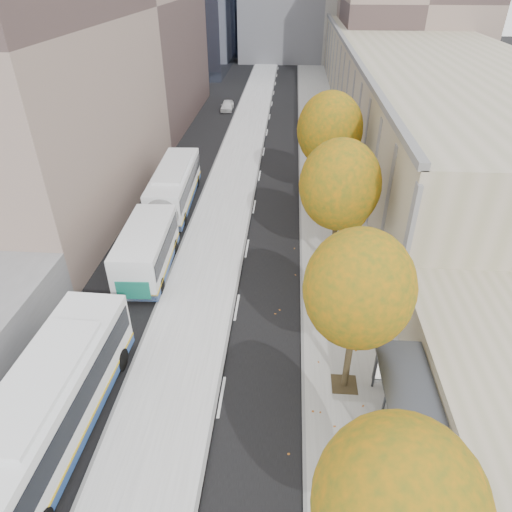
{
  "coord_description": "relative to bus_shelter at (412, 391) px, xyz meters",
  "views": [
    {
      "loc": [
        0.78,
        -0.88,
        15.49
      ],
      "look_at": [
        -0.71,
        19.26,
        2.5
      ],
      "focal_mm": 32.0,
      "sensor_mm": 36.0,
      "label": 1
    }
  ],
  "objects": [
    {
      "name": "building_midrise",
      "position": [
        -28.19,
        30.04,
        10.31
      ],
      "size": [
        24.0,
        46.0,
        25.0
      ],
      "primitive_type": "cube",
      "color": "gray",
      "rests_on": "ground"
    },
    {
      "name": "distant_car",
      "position": [
        -12.76,
        45.56,
        -1.59
      ],
      "size": [
        1.45,
        3.52,
        1.19
      ],
      "primitive_type": "imported",
      "rotation": [
        0.0,
        0.0,
        0.01
      ],
      "color": "silver",
      "rests_on": "ground"
    },
    {
      "name": "tree_c",
      "position": [
        -2.09,
        2.04,
        3.06
      ],
      "size": [
        4.2,
        4.2,
        7.28
      ],
      "color": "black",
      "rests_on": "sidewalk"
    },
    {
      "name": "tree_d",
      "position": [
        -2.09,
        11.04,
        3.28
      ],
      "size": [
        4.4,
        4.4,
        7.6
      ],
      "color": "black",
      "rests_on": "sidewalk"
    },
    {
      "name": "tree_e",
      "position": [
        -2.09,
        20.04,
        3.5
      ],
      "size": [
        4.6,
        4.6,
        7.92
      ],
      "color": "black",
      "rests_on": "sidewalk"
    },
    {
      "name": "sidewalk",
      "position": [
        -1.56,
        24.04,
        -2.15
      ],
      "size": [
        4.75,
        150.0,
        0.08
      ],
      "primitive_type": "cube",
      "color": "gray",
      "rests_on": "ground"
    },
    {
      "name": "bus_platform",
      "position": [
        -9.56,
        24.04,
        -2.11
      ],
      "size": [
        4.25,
        150.0,
        0.15
      ],
      "primitive_type": "cube",
      "color": "#B2B2B2",
      "rests_on": "ground"
    },
    {
      "name": "building_tan",
      "position": [
        9.81,
        53.04,
        1.81
      ],
      "size": [
        18.0,
        92.0,
        8.0
      ],
      "primitive_type": "cube",
      "color": "tan",
      "rests_on": "ground"
    },
    {
      "name": "bus_far",
      "position": [
        -13.11,
        15.19,
        -0.64
      ],
      "size": [
        3.21,
        17.05,
        2.83
      ],
      "rotation": [
        0.0,
        0.0,
        0.04
      ],
      "color": "white",
      "rests_on": "ground"
    },
    {
      "name": "bus_shelter",
      "position": [
        0.0,
        0.0,
        0.0
      ],
      "size": [
        1.9,
        4.4,
        2.53
      ],
      "color": "#383A3F",
      "rests_on": "sidewalk"
    },
    {
      "name": "tree_b",
      "position": [
        -2.09,
        -5.96,
        2.85
      ],
      "size": [
        4.0,
        4.0,
        6.97
      ],
      "color": "black",
      "rests_on": "sidewalk"
    }
  ]
}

